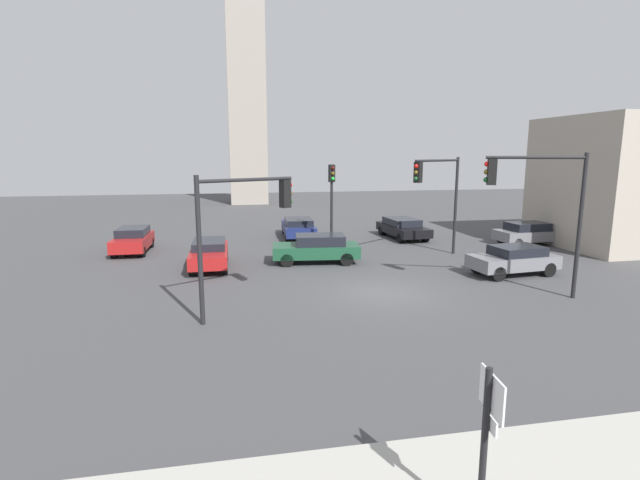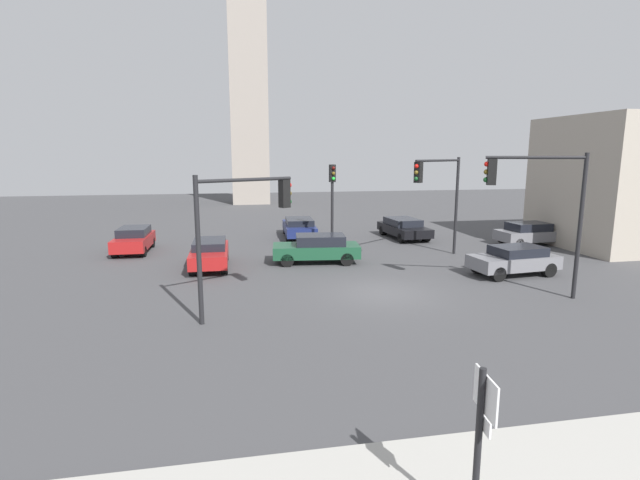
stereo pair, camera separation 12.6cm
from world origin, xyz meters
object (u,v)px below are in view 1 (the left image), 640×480
at_px(direction_sign, 487,431).
at_px(traffic_light_2, 246,214).
at_px(traffic_light_0, 332,191).
at_px(car_4, 403,228).
at_px(car_2, 298,227).
at_px(traffic_light_3, 439,185).
at_px(car_5, 317,248).
at_px(traffic_light_1, 537,194).
at_px(car_3, 514,259).
at_px(car_1, 133,240).
at_px(car_6, 529,233).
at_px(car_0, 209,253).

distance_m(direction_sign, traffic_light_2, 11.18).
height_order(direction_sign, traffic_light_0, traffic_light_0).
bearing_deg(car_4, car_2, -106.84).
distance_m(traffic_light_3, car_5, 7.13).
bearing_deg(direction_sign, car_2, 94.28).
bearing_deg(car_2, traffic_light_1, -152.07).
distance_m(car_3, car_4, 10.41).
bearing_deg(car_1, traffic_light_3, 73.55).
xyz_separation_m(car_1, car_3, (18.38, -8.73, -0.01)).
bearing_deg(car_2, traffic_light_3, -139.75).
bearing_deg(traffic_light_2, traffic_light_1, -28.41).
height_order(car_1, car_3, car_1).
distance_m(traffic_light_0, car_5, 4.53).
height_order(traffic_light_2, car_6, traffic_light_2).
bearing_deg(car_4, traffic_light_2, -43.11).
bearing_deg(car_1, traffic_light_0, 84.38).
distance_m(traffic_light_3, car_3, 5.39).
bearing_deg(car_4, car_3, 4.26).
bearing_deg(traffic_light_1, car_3, -92.08).
xyz_separation_m(car_1, car_2, (10.00, 3.10, -0.04)).
distance_m(direction_sign, traffic_light_3, 19.10).
distance_m(traffic_light_1, car_3, 4.74).
bearing_deg(traffic_light_0, traffic_light_1, 21.48).
relative_size(traffic_light_2, traffic_light_3, 0.91).
relative_size(direction_sign, traffic_light_3, 0.47).
distance_m(car_3, car_5, 9.49).
height_order(traffic_light_0, traffic_light_3, traffic_light_3).
xyz_separation_m(car_2, car_6, (13.69, -5.24, 0.02)).
bearing_deg(car_0, direction_sign, 14.40).
bearing_deg(car_6, traffic_light_3, -162.06).
xyz_separation_m(car_5, car_6, (13.84, 2.42, -0.04)).
height_order(traffic_light_1, car_3, traffic_light_1).
xyz_separation_m(traffic_light_2, car_0, (-1.60, 7.30, -2.80)).
height_order(direction_sign, car_5, direction_sign).
distance_m(car_1, car_6, 23.78).
bearing_deg(traffic_light_1, traffic_light_0, -41.01).
bearing_deg(traffic_light_0, traffic_light_2, -33.43).
distance_m(direction_sign, car_0, 18.53).
relative_size(traffic_light_1, traffic_light_2, 1.14).
height_order(traffic_light_1, car_1, traffic_light_1).
bearing_deg(car_6, car_4, 148.62).
bearing_deg(car_3, traffic_light_3, -65.82).
bearing_deg(car_3, car_6, -134.67).
height_order(direction_sign, car_6, direction_sign).
bearing_deg(traffic_light_1, traffic_light_3, -62.32).
bearing_deg(car_3, traffic_light_2, 8.39).
xyz_separation_m(car_1, car_5, (9.85, -4.56, 0.03)).
height_order(direction_sign, car_1, direction_sign).
height_order(car_3, car_5, car_5).
distance_m(direction_sign, car_4, 25.35).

